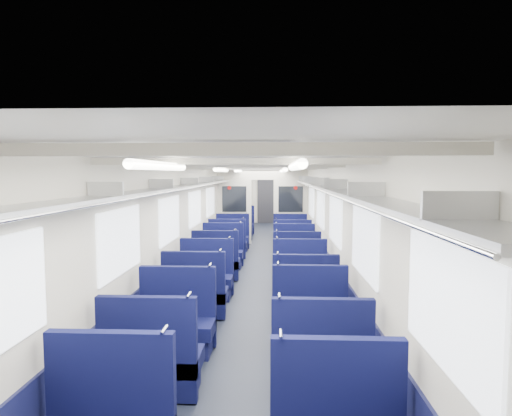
{
  "coord_description": "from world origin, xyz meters",
  "views": [
    {
      "loc": [
        0.38,
        -9.99,
        2.2
      ],
      "look_at": [
        -0.13,
        1.76,
        1.25
      ],
      "focal_mm": 30.12,
      "sensor_mm": 36.0,
      "label": 1
    }
  ],
  "objects_px": {
    "seat_11": "(300,280)",
    "seat_8": "(195,296)",
    "seat_14": "(223,254)",
    "seat_10": "(206,279)",
    "seat_7": "(310,324)",
    "seat_22": "(241,226)",
    "seat_5": "(320,366)",
    "seat_18": "(232,239)",
    "seat_4": "(152,363)",
    "seat_9": "(305,300)",
    "seat_16": "(228,246)",
    "seat_13": "(296,265)",
    "bulkhead": "(262,204)",
    "seat_23": "(287,226)",
    "seat_21": "(288,230)",
    "end_door": "(266,200)",
    "seat_20": "(238,230)",
    "seat_12": "(216,264)",
    "seat_15": "(294,255)",
    "seat_6": "(176,326)",
    "seat_17": "(292,247)",
    "seat_19": "(290,239)"
  },
  "relations": [
    {
      "from": "seat_11",
      "to": "seat_13",
      "type": "distance_m",
      "value": 1.24
    },
    {
      "from": "seat_6",
      "to": "seat_7",
      "type": "distance_m",
      "value": 1.67
    },
    {
      "from": "seat_19",
      "to": "seat_9",
      "type": "bearing_deg",
      "value": -90.0
    },
    {
      "from": "seat_13",
      "to": "seat_16",
      "type": "height_order",
      "value": "same"
    },
    {
      "from": "seat_18",
      "to": "seat_10",
      "type": "bearing_deg",
      "value": -90.0
    },
    {
      "from": "seat_11",
      "to": "seat_23",
      "type": "xyz_separation_m",
      "value": [
        0.0,
        7.82,
        0.0
      ]
    },
    {
      "from": "seat_11",
      "to": "seat_8",
      "type": "bearing_deg",
      "value": -147.94
    },
    {
      "from": "seat_7",
      "to": "seat_11",
      "type": "height_order",
      "value": "same"
    },
    {
      "from": "seat_4",
      "to": "seat_15",
      "type": "xyz_separation_m",
      "value": [
        1.66,
        5.67,
        0.0
      ]
    },
    {
      "from": "seat_23",
      "to": "bulkhead",
      "type": "bearing_deg",
      "value": -113.44
    },
    {
      "from": "seat_11",
      "to": "seat_17",
      "type": "height_order",
      "value": "same"
    },
    {
      "from": "seat_11",
      "to": "seat_16",
      "type": "height_order",
      "value": "same"
    },
    {
      "from": "seat_4",
      "to": "seat_19",
      "type": "height_order",
      "value": "same"
    },
    {
      "from": "seat_14",
      "to": "seat_22",
      "type": "height_order",
      "value": "same"
    },
    {
      "from": "seat_22",
      "to": "seat_23",
      "type": "relative_size",
      "value": 1.0
    },
    {
      "from": "seat_13",
      "to": "seat_23",
      "type": "xyz_separation_m",
      "value": [
        0.0,
        6.58,
        0.0
      ]
    },
    {
      "from": "bulkhead",
      "to": "seat_16",
      "type": "distance_m",
      "value": 2.69
    },
    {
      "from": "seat_8",
      "to": "seat_21",
      "type": "height_order",
      "value": "same"
    },
    {
      "from": "seat_17",
      "to": "seat_16",
      "type": "bearing_deg",
      "value": 176.29
    },
    {
      "from": "seat_22",
      "to": "bulkhead",
      "type": "bearing_deg",
      "value": -65.85
    },
    {
      "from": "seat_11",
      "to": "seat_14",
      "type": "height_order",
      "value": "same"
    },
    {
      "from": "bulkhead",
      "to": "seat_21",
      "type": "height_order",
      "value": "bulkhead"
    },
    {
      "from": "bulkhead",
      "to": "seat_23",
      "type": "bearing_deg",
      "value": 66.56
    },
    {
      "from": "seat_12",
      "to": "seat_15",
      "type": "bearing_deg",
      "value": 31.12
    },
    {
      "from": "seat_7",
      "to": "seat_12",
      "type": "height_order",
      "value": "same"
    },
    {
      "from": "seat_14",
      "to": "seat_10",
      "type": "bearing_deg",
      "value": -90.0
    },
    {
      "from": "seat_22",
      "to": "seat_4",
      "type": "bearing_deg",
      "value": -90.0
    },
    {
      "from": "seat_21",
      "to": "bulkhead",
      "type": "bearing_deg",
      "value": -135.14
    },
    {
      "from": "seat_16",
      "to": "seat_20",
      "type": "distance_m",
      "value": 3.11
    },
    {
      "from": "end_door",
      "to": "seat_17",
      "type": "relative_size",
      "value": 1.86
    },
    {
      "from": "seat_10",
      "to": "seat_18",
      "type": "bearing_deg",
      "value": 90.0
    },
    {
      "from": "seat_16",
      "to": "seat_19",
      "type": "relative_size",
      "value": 1.0
    },
    {
      "from": "seat_13",
      "to": "seat_18",
      "type": "height_order",
      "value": "same"
    },
    {
      "from": "seat_12",
      "to": "seat_15",
      "type": "relative_size",
      "value": 1.0
    },
    {
      "from": "seat_20",
      "to": "seat_22",
      "type": "height_order",
      "value": "same"
    },
    {
      "from": "seat_10",
      "to": "seat_17",
      "type": "height_order",
      "value": "same"
    },
    {
      "from": "seat_22",
      "to": "seat_14",
      "type": "bearing_deg",
      "value": -90.0
    },
    {
      "from": "seat_11",
      "to": "seat_10",
      "type": "bearing_deg",
      "value": -179.38
    },
    {
      "from": "seat_6",
      "to": "seat_8",
      "type": "bearing_deg",
      "value": 90.0
    },
    {
      "from": "seat_19",
      "to": "seat_20",
      "type": "xyz_separation_m",
      "value": [
        -1.66,
        1.9,
        0.0
      ]
    },
    {
      "from": "seat_8",
      "to": "seat_22",
      "type": "xyz_separation_m",
      "value": [
        0.0,
        8.79,
        0.0
      ]
    },
    {
      "from": "seat_13",
      "to": "seat_15",
      "type": "distance_m",
      "value": 1.06
    },
    {
      "from": "end_door",
      "to": "seat_18",
      "type": "relative_size",
      "value": 1.86
    },
    {
      "from": "seat_5",
      "to": "seat_18",
      "type": "xyz_separation_m",
      "value": [
        -1.66,
        8.07,
        0.0
      ]
    },
    {
      "from": "seat_4",
      "to": "seat_9",
      "type": "distance_m",
      "value": 2.73
    },
    {
      "from": "seat_15",
      "to": "seat_6",
      "type": "bearing_deg",
      "value": -109.74
    },
    {
      "from": "seat_6",
      "to": "seat_13",
      "type": "xyz_separation_m",
      "value": [
        1.66,
        3.56,
        0.0
      ]
    },
    {
      "from": "seat_14",
      "to": "seat_21",
      "type": "distance_m",
      "value": 4.63
    },
    {
      "from": "seat_13",
      "to": "seat_18",
      "type": "xyz_separation_m",
      "value": [
        -1.66,
        3.47,
        0.0
      ]
    },
    {
      "from": "seat_7",
      "to": "seat_10",
      "type": "distance_m",
      "value": 2.73
    }
  ]
}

